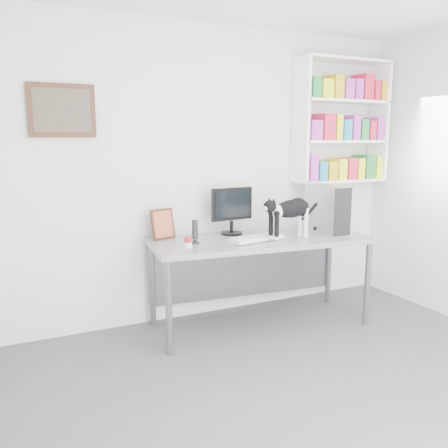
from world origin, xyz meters
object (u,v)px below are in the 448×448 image
(desk, at_px, (260,282))
(keyboard, at_px, (256,238))
(bookshelf, at_px, (341,122))
(cat, at_px, (290,219))
(speaker, at_px, (195,231))
(leaning_print, at_px, (163,223))
(soup_can, at_px, (188,242))
(pc_tower, at_px, (327,209))
(monitor, at_px, (232,211))

(desk, relative_size, keyboard, 3.95)
(bookshelf, distance_m, cat, 1.38)
(speaker, height_order, leaning_print, leaning_print)
(speaker, xyz_separation_m, leaning_print, (-0.19, 0.29, 0.03))
(bookshelf, bearing_deg, soup_can, -167.03)
(keyboard, distance_m, speaker, 0.54)
(desk, xyz_separation_m, cat, (0.19, -0.17, 0.59))
(desk, height_order, cat, cat)
(bookshelf, xyz_separation_m, pc_tower, (-0.44, -0.38, -0.82))
(cat, bearing_deg, pc_tower, 2.05)
(keyboard, bearing_deg, pc_tower, -6.22)
(soup_can, height_order, cat, cat)
(leaning_print, xyz_separation_m, cat, (0.98, -0.52, 0.05))
(desk, distance_m, pc_tower, 0.94)
(monitor, distance_m, soup_can, 0.68)
(bookshelf, bearing_deg, monitor, -176.15)
(desk, height_order, speaker, speaker)
(leaning_print, height_order, cat, cat)
(leaning_print, distance_m, cat, 1.11)
(desk, xyz_separation_m, pc_tower, (0.70, -0.03, 0.63))
(speaker, relative_size, soup_can, 2.36)
(keyboard, bearing_deg, desk, 28.18)
(soup_can, bearing_deg, leaning_print, 99.88)
(desk, bearing_deg, monitor, 125.83)
(cat, bearing_deg, keyboard, 146.29)
(speaker, distance_m, cat, 0.83)
(pc_tower, relative_size, speaker, 2.13)
(desk, distance_m, speaker, 0.79)
(desk, relative_size, speaker, 9.36)
(monitor, xyz_separation_m, cat, (0.35, -0.44, -0.04))
(leaning_print, bearing_deg, speaker, -72.17)
(bookshelf, height_order, speaker, bookshelf)
(keyboard, relative_size, pc_tower, 1.11)
(pc_tower, bearing_deg, keyboard, -176.60)
(monitor, xyz_separation_m, keyboard, (0.07, -0.34, -0.20))
(soup_can, bearing_deg, speaker, 49.09)
(pc_tower, bearing_deg, leaning_print, 166.23)
(pc_tower, xyz_separation_m, soup_can, (-1.42, -0.04, -0.18))
(monitor, height_order, keyboard, monitor)
(monitor, bearing_deg, pc_tower, -23.17)
(keyboard, relative_size, soup_can, 5.59)
(speaker, bearing_deg, bookshelf, 28.98)
(desk, xyz_separation_m, speaker, (-0.60, 0.06, 0.51))
(keyboard, bearing_deg, speaker, 156.92)
(pc_tower, relative_size, leaning_print, 1.61)
(bookshelf, xyz_separation_m, monitor, (-1.29, -0.09, -0.82))
(bookshelf, xyz_separation_m, desk, (-1.14, -0.36, -1.45))
(desk, xyz_separation_m, soup_can, (-0.72, -0.07, 0.45))
(keyboard, relative_size, speaker, 2.37)
(keyboard, height_order, cat, cat)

